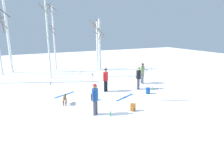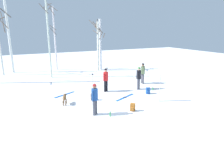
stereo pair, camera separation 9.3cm
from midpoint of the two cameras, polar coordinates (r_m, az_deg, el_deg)
The scene contains 21 objects.
ground_plane at distance 12.06m, azimuth 3.18°, elevation -6.55°, with size 60.00×60.00×0.00m, color white.
person_0 at distance 17.23m, azimuth 8.68°, elevation 3.33°, with size 0.34×0.52×1.72m.
person_1 at distance 15.48m, azimuth 7.60°, elevation 2.04°, with size 0.43×0.36×1.72m.
person_2 at distance 14.82m, azimuth -1.57°, elevation 1.58°, with size 0.47×0.34×1.72m.
person_3 at distance 10.80m, azimuth -4.58°, elevation -3.66°, with size 0.43×0.36×1.72m.
dog at distance 12.77m, azimuth -12.86°, elevation -3.83°, with size 0.39×0.87×0.57m.
ski_pair_planted_0 at distance 13.16m, azimuth 13.33°, elevation -1.05°, with size 0.15×0.12×1.76m.
ski_pair_lying_0 at distance 14.67m, azimuth -12.77°, elevation -2.88°, with size 1.63×0.95×0.05m.
ski_pair_lying_1 at distance 13.79m, azimuth 3.82°, elevation -3.70°, with size 1.81×0.98×0.05m.
ski_poles_0 at distance 14.51m, azimuth -5.14°, elevation 0.32°, with size 0.07×0.23×1.42m.
ski_poles_1 at distance 16.61m, azimuth -1.18°, elevation 2.32°, with size 0.07×0.24×1.44m.
backpack_0 at distance 13.25m, azimuth -5.14°, elevation -3.59°, with size 0.33×0.34×0.44m.
backpack_1 at distance 14.70m, azimuth 10.16°, elevation -1.87°, with size 0.31×0.33×0.44m.
backpack_2 at distance 11.57m, azimuth 5.99°, elevation -6.43°, with size 0.35×0.34×0.44m.
water_bottle_0 at distance 10.84m, azimuth -0.27°, elevation -8.35°, with size 0.07×0.07×0.28m.
water_bottle_1 at distance 15.63m, azimuth 11.43°, elevation -1.35°, with size 0.08×0.08×0.21m.
birch_tree_2 at distance 23.58m, azimuth -26.72°, elevation 12.11°, with size 1.21×1.45×7.37m.
birch_tree_3 at distance 19.66m, azimuth -17.13°, elevation 13.47°, with size 1.56×1.50×8.12m.
birch_tree_4 at distance 23.54m, azimuth -15.52°, elevation 12.19°, with size 0.98×1.34×6.77m.
birch_tree_5 at distance 22.25m, azimuth -3.83°, elevation 10.60°, with size 1.26×1.24×5.32m.
birch_tree_6 at distance 22.81m, azimuth -3.19°, elevation 11.19°, with size 1.41×1.47×5.46m.
Camera 2 is at (-5.53, -9.75, 4.45)m, focal length 32.91 mm.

